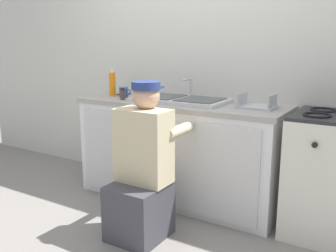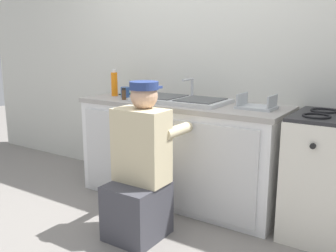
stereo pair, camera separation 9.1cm
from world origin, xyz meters
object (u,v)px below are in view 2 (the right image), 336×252
(dish_rack_tray, at_px, (257,105))
(spice_bottle_pepper, at_px, (124,94))
(coffee_mug, at_px, (125,92))
(cell_phone, at_px, (126,94))
(soap_bottle_orange, at_px, (114,84))
(sink_double_basin, at_px, (181,100))
(spice_bottle_red, at_px, (141,89))
(plumber_person, at_px, (140,174))

(dish_rack_tray, bearing_deg, spice_bottle_pepper, -170.63)
(coffee_mug, bearing_deg, cell_phone, 128.64)
(spice_bottle_pepper, bearing_deg, soap_bottle_orange, 148.35)
(cell_phone, distance_m, soap_bottle_orange, 0.18)
(sink_double_basin, height_order, spice_bottle_red, sink_double_basin)
(spice_bottle_red, bearing_deg, soap_bottle_orange, -125.34)
(cell_phone, relative_size, coffee_mug, 1.11)
(plumber_person, height_order, dish_rack_tray, plumber_person)
(dish_rack_tray, xyz_separation_m, coffee_mug, (-1.23, -0.07, 0.02))
(sink_double_basin, xyz_separation_m, spice_bottle_red, (-0.57, 0.19, 0.03))
(sink_double_basin, bearing_deg, coffee_mug, -175.18)
(plumber_person, relative_size, soap_bottle_orange, 4.42)
(sink_double_basin, distance_m, soap_bottle_orange, 0.73)
(spice_bottle_red, xyz_separation_m, cell_phone, (-0.13, -0.07, -0.04))
(sink_double_basin, distance_m, dish_rack_tray, 0.66)
(sink_double_basin, bearing_deg, dish_rack_tray, 1.76)
(cell_phone, xyz_separation_m, soap_bottle_orange, (-0.02, -0.14, 0.11))
(cell_phone, bearing_deg, plumber_person, -45.97)
(sink_double_basin, xyz_separation_m, cell_phone, (-0.70, 0.11, -0.01))
(spice_bottle_pepper, xyz_separation_m, soap_bottle_orange, (-0.23, 0.14, 0.06))
(cell_phone, bearing_deg, dish_rack_tray, -3.92)
(spice_bottle_pepper, height_order, dish_rack_tray, dish_rack_tray)
(spice_bottle_pepper, bearing_deg, coffee_mug, 124.24)
(sink_double_basin, height_order, plumber_person, plumber_person)
(spice_bottle_red, bearing_deg, sink_double_basin, -18.08)
(soap_bottle_orange, bearing_deg, cell_phone, 81.03)
(sink_double_basin, relative_size, cell_phone, 5.71)
(soap_bottle_orange, xyz_separation_m, coffee_mug, (0.15, -0.02, -0.07))
(dish_rack_tray, xyz_separation_m, soap_bottle_orange, (-1.38, -0.05, 0.09))
(spice_bottle_pepper, distance_m, coffee_mug, 0.15)
(spice_bottle_pepper, distance_m, dish_rack_tray, 1.17)
(spice_bottle_pepper, bearing_deg, dish_rack_tray, 9.37)
(plumber_person, relative_size, spice_bottle_red, 10.52)
(spice_bottle_pepper, relative_size, cell_phone, 0.75)
(plumber_person, bearing_deg, soap_bottle_orange, 140.00)
(dish_rack_tray, xyz_separation_m, spice_bottle_red, (-1.23, 0.17, 0.03))
(plumber_person, bearing_deg, dish_rack_tray, 52.97)
(cell_phone, xyz_separation_m, coffee_mug, (0.13, -0.16, 0.04))
(spice_bottle_pepper, bearing_deg, cell_phone, 126.82)
(spice_bottle_pepper, xyz_separation_m, dish_rack_tray, (1.15, 0.19, -0.03))
(spice_bottle_pepper, relative_size, dish_rack_tray, 0.37)
(dish_rack_tray, bearing_deg, spice_bottle_red, 172.30)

